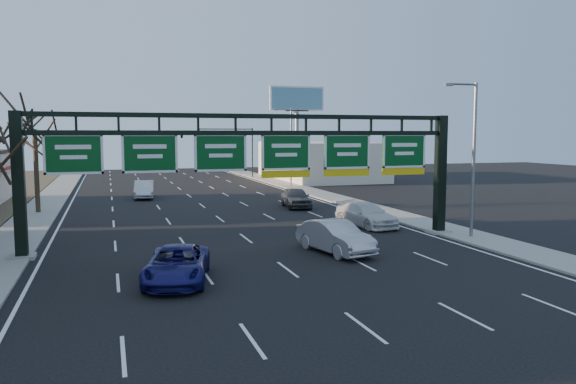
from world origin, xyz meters
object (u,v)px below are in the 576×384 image
object	(u,v)px
car_silver_sedan	(335,237)
car_white_wagon	(366,215)
sign_gantry	(257,161)
car_blue_suv	(177,265)

from	to	relation	value
car_silver_sedan	car_white_wagon	size ratio (longest dim) A/B	0.94
car_silver_sedan	sign_gantry	bearing A→B (deg)	122.23
sign_gantry	car_blue_suv	distance (m)	9.26
sign_gantry	car_silver_sedan	distance (m)	6.01
sign_gantry	car_silver_sedan	world-z (taller)	sign_gantry
car_blue_suv	car_silver_sedan	size ratio (longest dim) A/B	1.04
sign_gantry	car_silver_sedan	xyz separation A→B (m)	(3.26, -3.33, -3.80)
car_white_wagon	car_blue_suv	bearing A→B (deg)	-151.20
sign_gantry	car_silver_sedan	bearing A→B (deg)	-45.65
sign_gantry	car_white_wagon	world-z (taller)	sign_gantry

